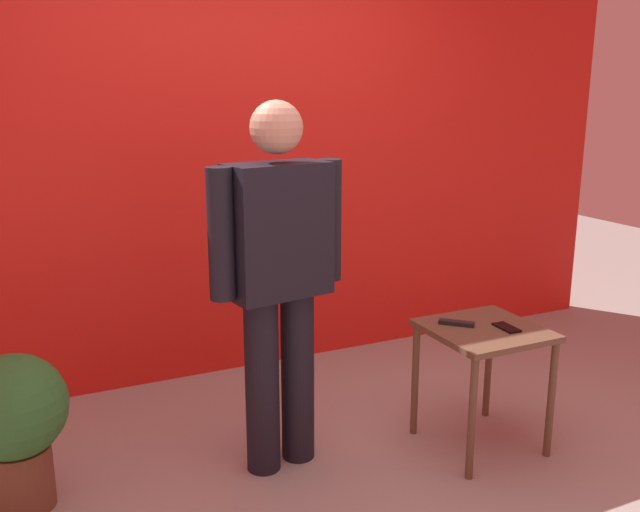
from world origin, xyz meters
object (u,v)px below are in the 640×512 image
Objects in this scene: standing_person at (278,271)px; tv_remote at (456,323)px; side_table at (484,347)px; potted_plant at (15,420)px; cell_phone at (507,327)px.

standing_person reaches higher than tv_remote.
potted_plant reaches higher than side_table.
standing_person is 2.47× the size of potted_plant.
tv_remote is at bearing 145.47° from cell_phone.
standing_person is at bearing -6.58° from potted_plant.
tv_remote is at bearing 139.58° from side_table.
cell_phone is 0.21× the size of potted_plant.
standing_person reaches higher than potted_plant.
tv_remote is (-0.10, 0.09, 0.11)m from side_table.
potted_plant reaches higher than cell_phone.
standing_person is at bearing 164.51° from side_table.
standing_person is 0.93m from tv_remote.
tv_remote is 0.25× the size of potted_plant.
standing_person reaches higher than cell_phone.
cell_phone is at bearing -33.30° from side_table.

